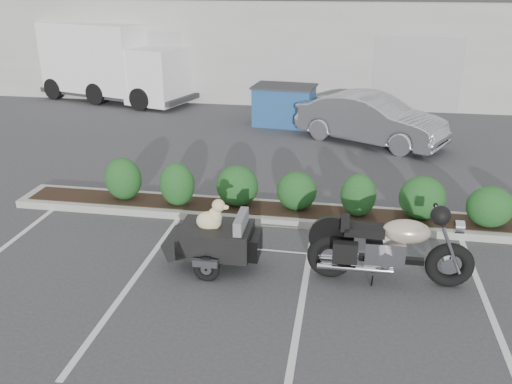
% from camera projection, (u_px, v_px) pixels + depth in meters
% --- Properties ---
extents(ground, '(90.00, 90.00, 0.00)m').
position_uv_depth(ground, '(234.00, 269.00, 8.96)').
color(ground, '#38383A').
rests_on(ground, ground).
extents(planter_kerb, '(12.00, 1.00, 0.15)m').
position_uv_depth(planter_kerb, '(306.00, 215.00, 10.79)').
color(planter_kerb, '#9E9E93').
rests_on(planter_kerb, ground).
extents(building, '(26.00, 10.00, 4.00)m').
position_uv_depth(building, '(313.00, 37.00, 23.77)').
color(building, '#9EA099').
rests_on(building, ground).
extents(motorcycle, '(2.57, 0.87, 1.48)m').
position_uv_depth(motorcycle, '(390.00, 248.00, 8.36)').
color(motorcycle, black).
rests_on(motorcycle, ground).
extents(pet_trailer, '(2.04, 1.13, 1.22)m').
position_uv_depth(pet_trailer, '(215.00, 238.00, 8.85)').
color(pet_trailer, black).
rests_on(pet_trailer, ground).
extents(sedan, '(4.46, 3.28, 1.40)m').
position_uv_depth(sedan, '(371.00, 119.00, 15.44)').
color(sedan, '#ACACB4').
rests_on(sedan, ground).
extents(dumpster, '(2.06, 1.52, 1.27)m').
position_uv_depth(dumpster, '(284.00, 105.00, 17.38)').
color(dumpster, navy).
rests_on(dumpster, ground).
extents(delivery_truck, '(6.59, 3.77, 2.88)m').
position_uv_depth(delivery_truck, '(114.00, 64.00, 20.58)').
color(delivery_truck, white).
rests_on(delivery_truck, ground).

